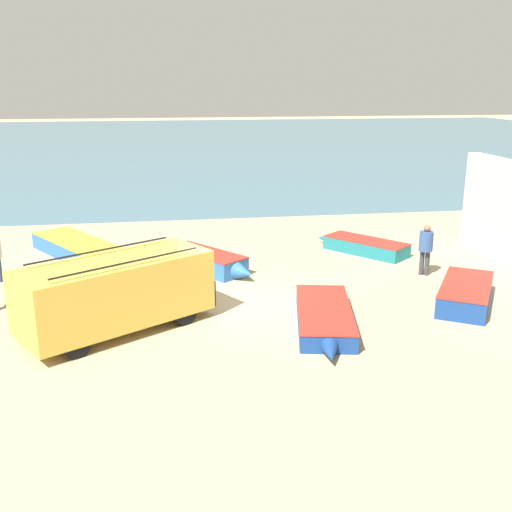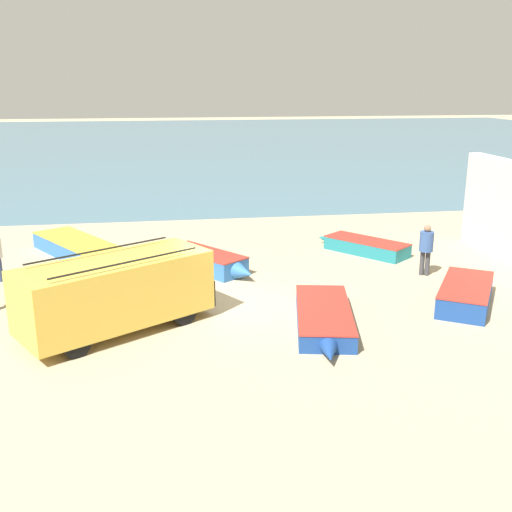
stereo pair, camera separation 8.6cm
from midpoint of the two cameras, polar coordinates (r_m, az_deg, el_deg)
ground_plane at (r=18.20m, az=-2.97°, el=-4.80°), size 200.00×200.00×0.00m
sea_water at (r=69.23m, az=-7.67°, el=10.70°), size 120.00×80.00×0.01m
parked_van at (r=16.54m, az=-13.23°, el=-3.31°), size 5.43×4.39×2.13m
fishing_rowboat_0 at (r=24.12m, az=10.05°, el=0.97°), size 3.19×3.66×0.55m
fishing_rowboat_1 at (r=24.21m, az=-16.71°, el=0.69°), size 3.97×5.29×0.64m
fishing_rowboat_2 at (r=16.72m, az=6.40°, el=-5.89°), size 2.20×4.74×0.51m
fishing_rowboat_3 at (r=21.54m, az=-4.70°, el=-0.52°), size 3.16×3.73×0.67m
fishing_rowboat_4 at (r=19.45m, az=19.25°, el=-3.28°), size 2.99×3.89×0.66m
fisherman_2 at (r=21.57m, az=15.76°, el=1.00°), size 0.47×0.47×1.81m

